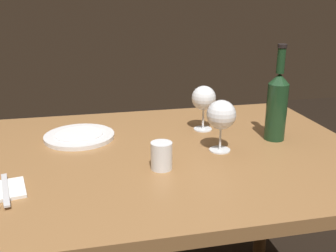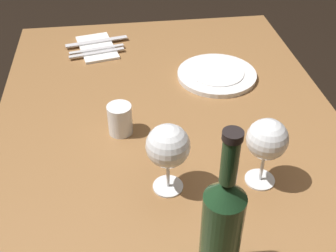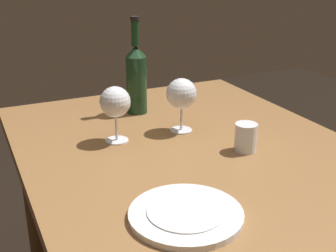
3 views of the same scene
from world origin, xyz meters
name	(u,v)px [view 3 (image 3 of 3)]	position (x,y,z in m)	size (l,w,h in m)	color
dining_table	(202,188)	(0.00, 0.00, 0.65)	(1.30, 0.90, 0.74)	olive
wine_glass_left	(182,94)	(-0.20, 0.03, 0.86)	(0.09, 0.09, 0.16)	white
wine_glass_right	(115,103)	(-0.20, -0.17, 0.86)	(0.09, 0.09, 0.16)	white
wine_bottle	(136,77)	(-0.41, -0.02, 0.86)	(0.07, 0.07, 0.32)	#19381E
water_tumbler	(246,139)	(0.01, 0.13, 0.78)	(0.06, 0.06, 0.08)	white
dinner_plate	(186,214)	(0.23, -0.17, 0.75)	(0.24, 0.24, 0.02)	white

